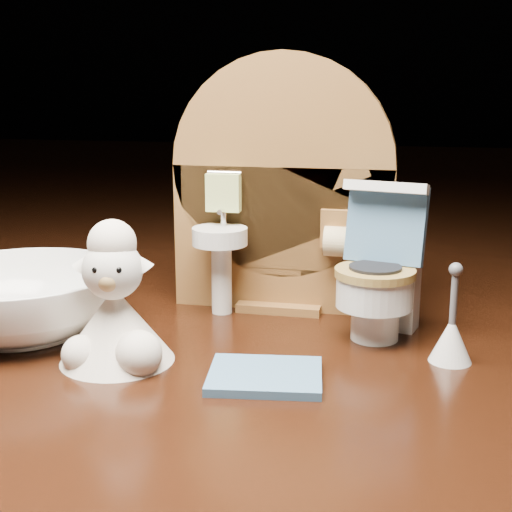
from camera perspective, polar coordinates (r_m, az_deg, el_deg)
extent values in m
cube|color=#3B190B|center=(0.40, 0.29, -13.83)|extent=(2.50, 2.50, 0.10)
cube|color=brown|center=(0.42, 2.14, 1.44)|extent=(0.13, 0.02, 0.09)
cylinder|color=brown|center=(0.42, 2.19, 7.22)|extent=(0.13, 0.02, 0.13)
cube|color=brown|center=(0.44, 2.09, -3.78)|extent=(0.05, 0.04, 0.01)
cylinder|color=white|center=(0.42, -2.77, -1.67)|extent=(0.01, 0.01, 0.04)
cylinder|color=white|center=(0.41, -2.92, 1.59)|extent=(0.03, 0.03, 0.01)
cylinder|color=silver|center=(0.42, -2.61, 3.18)|extent=(0.00, 0.00, 0.01)
cube|color=#C0D276|center=(0.42, -2.63, 5.08)|extent=(0.02, 0.01, 0.02)
cube|color=brown|center=(0.41, 6.87, 2.15)|extent=(0.02, 0.01, 0.02)
cylinder|color=beige|center=(0.40, 6.77, 1.15)|extent=(0.02, 0.02, 0.02)
cylinder|color=white|center=(0.39, 9.48, -5.22)|extent=(0.03, 0.03, 0.02)
cylinder|color=white|center=(0.38, 9.45, -2.79)|extent=(0.04, 0.04, 0.02)
cylinder|color=olive|center=(0.37, 9.51, -1.33)|extent=(0.04, 0.04, 0.00)
cube|color=white|center=(0.40, 10.47, -2.15)|extent=(0.04, 0.02, 0.05)
cube|color=teal|center=(0.39, 10.38, 2.52)|extent=(0.04, 0.02, 0.04)
cube|color=white|center=(0.38, 10.34, 5.45)|extent=(0.04, 0.02, 0.01)
cylinder|color=#87A53F|center=(0.39, 12.00, 2.13)|extent=(0.01, 0.01, 0.01)
cube|color=teal|center=(0.33, 0.73, -9.57)|extent=(0.06, 0.05, 0.00)
cone|color=white|center=(0.36, 15.34, -6.43)|extent=(0.02, 0.02, 0.02)
cylinder|color=#59595B|center=(0.36, 15.56, -3.25)|extent=(0.00, 0.00, 0.03)
sphere|color=#59595B|center=(0.35, 15.70, -1.05)|extent=(0.01, 0.01, 0.01)
cone|color=silver|center=(0.35, -11.14, -5.38)|extent=(0.06, 0.06, 0.04)
sphere|color=silver|center=(0.34, -9.38, -7.72)|extent=(0.02, 0.02, 0.02)
sphere|color=silver|center=(0.35, -13.82, -7.65)|extent=(0.02, 0.02, 0.02)
sphere|color=white|center=(0.34, -11.41, -1.07)|extent=(0.03, 0.03, 0.03)
sphere|color=tan|center=(0.34, -11.73, -1.98)|extent=(0.01, 0.01, 0.01)
sphere|color=silver|center=(0.34, -11.44, 0.97)|extent=(0.02, 0.02, 0.02)
cone|color=white|center=(0.35, -13.49, -0.39)|extent=(0.01, 0.01, 0.01)
cone|color=white|center=(0.34, -9.24, -0.40)|extent=(0.01, 0.01, 0.01)
sphere|color=black|center=(0.33, -12.69, -1.11)|extent=(0.00, 0.00, 0.00)
sphere|color=black|center=(0.33, -10.96, -1.12)|extent=(0.00, 0.00, 0.00)
imported|color=white|center=(0.41, -18.26, -3.49)|extent=(0.12, 0.12, 0.04)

